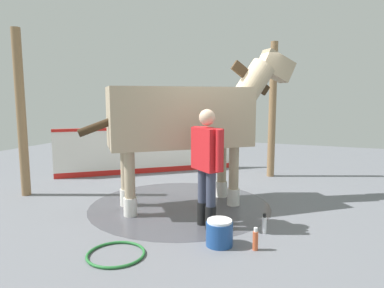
{
  "coord_description": "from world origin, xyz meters",
  "views": [
    {
      "loc": [
        -5.23,
        -2.0,
        1.77
      ],
      "look_at": [
        -0.6,
        -0.15,
        1.08
      ],
      "focal_mm": 32.07,
      "sensor_mm": 36.0,
      "label": 1
    }
  ],
  "objects_px": {
    "horse": "(187,118)",
    "wash_bucket": "(219,233)",
    "hose_coil": "(116,254)",
    "handler": "(207,161)",
    "bottle_spray": "(255,240)",
    "bottle_shampoo": "(264,224)"
  },
  "relations": [
    {
      "from": "horse",
      "to": "wash_bucket",
      "type": "relative_size",
      "value": 8.94
    },
    {
      "from": "handler",
      "to": "horse",
      "type": "bearing_deg",
      "value": -104.04
    },
    {
      "from": "handler",
      "to": "bottle_spray",
      "type": "height_order",
      "value": "handler"
    },
    {
      "from": "wash_bucket",
      "to": "bottle_spray",
      "type": "xyz_separation_m",
      "value": [
        0.03,
        -0.43,
        -0.03
      ]
    },
    {
      "from": "handler",
      "to": "bottle_shampoo",
      "type": "xyz_separation_m",
      "value": [
        0.06,
        -0.78,
        -0.8
      ]
    },
    {
      "from": "wash_bucket",
      "to": "bottle_shampoo",
      "type": "bearing_deg",
      "value": -37.87
    },
    {
      "from": "bottle_spray",
      "to": "horse",
      "type": "bearing_deg",
      "value": 47.57
    },
    {
      "from": "bottle_shampoo",
      "to": "hose_coil",
      "type": "bearing_deg",
      "value": 131.2
    },
    {
      "from": "horse",
      "to": "hose_coil",
      "type": "xyz_separation_m",
      "value": [
        -2.0,
        0.03,
        -1.42
      ]
    },
    {
      "from": "horse",
      "to": "bottle_spray",
      "type": "distance_m",
      "value": 2.3
    },
    {
      "from": "handler",
      "to": "bottle_shampoo",
      "type": "height_order",
      "value": "handler"
    },
    {
      "from": "bottle_shampoo",
      "to": "hose_coil",
      "type": "distance_m",
      "value": 1.91
    },
    {
      "from": "bottle_shampoo",
      "to": "handler",
      "type": "bearing_deg",
      "value": 94.13
    },
    {
      "from": "handler",
      "to": "wash_bucket",
      "type": "xyz_separation_m",
      "value": [
        -0.51,
        -0.34,
        -0.76
      ]
    },
    {
      "from": "horse",
      "to": "bottle_spray",
      "type": "height_order",
      "value": "horse"
    },
    {
      "from": "wash_bucket",
      "to": "bottle_shampoo",
      "type": "distance_m",
      "value": 0.71
    },
    {
      "from": "horse",
      "to": "wash_bucket",
      "type": "distance_m",
      "value": 2.07
    },
    {
      "from": "wash_bucket",
      "to": "hose_coil",
      "type": "bearing_deg",
      "value": 124.83
    },
    {
      "from": "horse",
      "to": "hose_coil",
      "type": "distance_m",
      "value": 2.45
    },
    {
      "from": "hose_coil",
      "to": "wash_bucket",
      "type": "bearing_deg",
      "value": -55.17
    },
    {
      "from": "handler",
      "to": "bottle_spray",
      "type": "relative_size",
      "value": 5.94
    },
    {
      "from": "horse",
      "to": "bottle_shampoo",
      "type": "distance_m",
      "value": 2.06
    }
  ]
}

